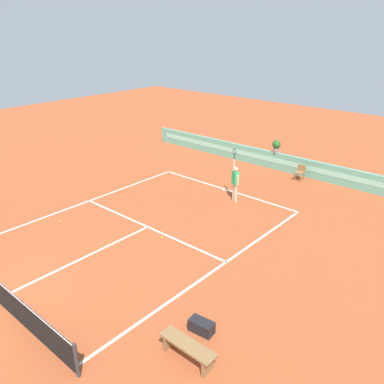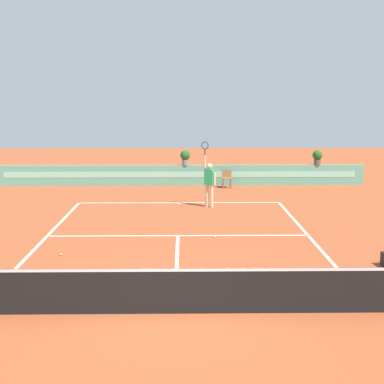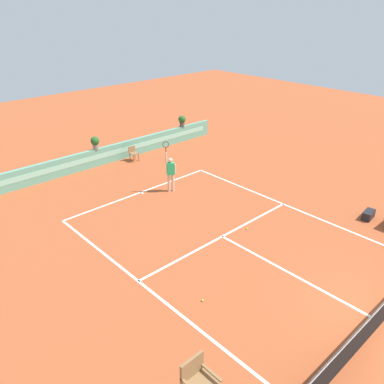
# 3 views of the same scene
# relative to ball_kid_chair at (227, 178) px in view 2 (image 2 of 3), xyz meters

# --- Properties ---
(ground_plane) EXTENTS (60.00, 60.00, 0.00)m
(ground_plane) POSITION_rel_ball_kid_chair_xyz_m (-2.24, -9.66, -0.48)
(ground_plane) COLOR #A84C28
(court_lines) EXTENTS (8.32, 11.94, 0.01)m
(court_lines) POSITION_rel_ball_kid_chair_xyz_m (-2.24, -8.94, -0.47)
(court_lines) COLOR white
(court_lines) RESTS_ON ground
(net) EXTENTS (8.92, 0.10, 1.00)m
(net) POSITION_rel_ball_kid_chair_xyz_m (-2.24, -15.66, 0.03)
(net) COLOR #333333
(net) RESTS_ON ground
(back_wall_barrier) EXTENTS (18.00, 0.21, 1.00)m
(back_wall_barrier) POSITION_rel_ball_kid_chair_xyz_m (-2.24, 0.73, 0.02)
(back_wall_barrier) COLOR #60A88E
(back_wall_barrier) RESTS_ON ground
(ball_kid_chair) EXTENTS (0.44, 0.44, 0.85)m
(ball_kid_chair) POSITION_rel_ball_kid_chair_xyz_m (0.00, 0.00, 0.00)
(ball_kid_chair) COLOR olive
(ball_kid_chair) RESTS_ON ground
(tennis_player) EXTENTS (0.56, 0.36, 2.58)m
(tennis_player) POSITION_rel_ball_kid_chair_xyz_m (-1.05, -4.66, 0.57)
(tennis_player) COLOR beige
(tennis_player) RESTS_ON ground
(tennis_ball_near_baseline) EXTENTS (0.07, 0.07, 0.07)m
(tennis_ball_near_baseline) POSITION_rel_ball_kid_chair_xyz_m (-1.10, -9.56, -0.44)
(tennis_ball_near_baseline) COLOR #CCE033
(tennis_ball_near_baseline) RESTS_ON ground
(tennis_ball_mid_court) EXTENTS (0.07, 0.07, 0.07)m
(tennis_ball_mid_court) POSITION_rel_ball_kid_chair_xyz_m (-5.46, -11.42, -0.44)
(tennis_ball_mid_court) COLOR #CCE033
(tennis_ball_mid_court) RESTS_ON ground
(potted_plant_centre) EXTENTS (0.48, 0.48, 0.72)m
(potted_plant_centre) POSITION_rel_ball_kid_chair_xyz_m (-1.98, 0.73, 0.93)
(potted_plant_centre) COLOR gray
(potted_plant_centre) RESTS_ON back_wall_barrier
(potted_plant_far_right) EXTENTS (0.48, 0.48, 0.72)m
(potted_plant_far_right) POSITION_rel_ball_kid_chair_xyz_m (4.47, 0.73, 0.93)
(potted_plant_far_right) COLOR #514C47
(potted_plant_far_right) RESTS_ON back_wall_barrier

